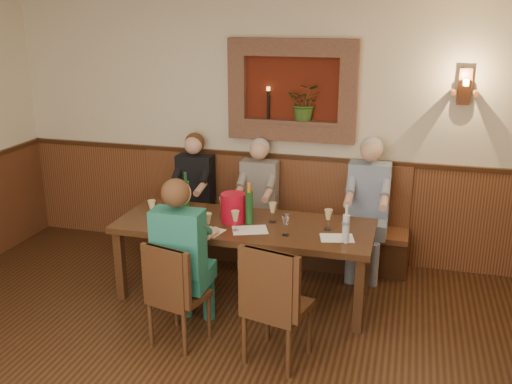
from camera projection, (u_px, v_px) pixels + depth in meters
The scene contains 30 objects.
room_shell at pixel (152, 149), 3.28m from camera, with size 6.04×6.04×2.82m.
wainscoting at pixel (164, 345), 3.68m from camera, with size 6.02×6.02×1.15m.
wall_niche at pixel (295, 95), 5.95m from camera, with size 1.36×0.30×1.06m.
wall_sconce at pixel (464, 87), 5.48m from camera, with size 0.25×0.20×0.35m.
dining_table at pixel (244, 231), 5.35m from camera, with size 2.40×0.90×0.75m.
bench at pixel (269, 229), 6.33m from camera, with size 3.00×0.45×1.11m.
chair_near_left at pixel (178, 313), 4.71m from camera, with size 0.49×0.49×0.91m.
chair_near_right at pixel (276, 327), 4.45m from camera, with size 0.54×0.54×1.01m.
person_bench_left at pixel (194, 206), 6.37m from camera, with size 0.40×0.49×1.37m.
person_bench_mid at pixel (257, 212), 6.18m from camera, with size 0.39×0.48×1.36m.
person_bench_right at pixel (366, 219), 5.88m from camera, with size 0.43×0.52×1.44m.
person_chair_front at pixel (184, 271), 4.74m from camera, with size 0.41×0.51×1.41m.
spittoon_bucket at pixel (233, 208), 5.34m from camera, with size 0.24×0.24×0.27m, color red.
wine_bottle_green_a at pixel (249, 207), 5.27m from camera, with size 0.08×0.08×0.40m.
wine_bottle_green_b at pixel (186, 195), 5.61m from camera, with size 0.07×0.07×0.39m.
water_bottle at pixel (346, 228), 4.85m from camera, with size 0.07×0.07×0.34m.
tasting_sheet_a at pixel (165, 223), 5.33m from camera, with size 0.27×0.19×0.00m, color white.
tasting_sheet_b at pixel (250, 230), 5.16m from camera, with size 0.31×0.22×0.00m, color white.
tasting_sheet_c at pixel (337, 238), 4.98m from camera, with size 0.29×0.21×0.00m, color white.
tasting_sheet_d at pixel (206, 231), 5.14m from camera, with size 0.31×0.22×0.00m, color white.
wine_glass_0 at pixel (273, 213), 5.33m from camera, with size 0.08×0.08×0.19m, color #D1BB7D, non-canonical shape.
wine_glass_1 at pixel (176, 202), 5.61m from camera, with size 0.08×0.08×0.19m, color white, non-canonical shape.
wine_glass_2 at pixel (346, 232), 4.87m from camera, with size 0.08×0.08×0.19m, color white, non-canonical shape.
wine_glass_3 at pixel (286, 225), 5.02m from camera, with size 0.08×0.08×0.19m, color white, non-canonical shape.
wine_glass_4 at pixel (208, 223), 5.06m from camera, with size 0.08×0.08×0.19m, color #D1BB7D, non-canonical shape.
wine_glass_5 at pixel (179, 216), 5.24m from camera, with size 0.08×0.08×0.19m, color #D1BB7D, non-canonical shape.
wine_glass_6 at pixel (223, 207), 5.48m from camera, with size 0.08×0.08×0.19m, color white, non-canonical shape.
wine_glass_7 at pixel (152, 210), 5.40m from camera, with size 0.08×0.08×0.19m, color #D1BB7D, non-canonical shape.
wine_glass_8 at pixel (235, 221), 5.12m from camera, with size 0.08×0.08×0.19m, color #D1BB7D, non-canonical shape.
wine_glass_9 at pixel (328, 220), 5.15m from camera, with size 0.08×0.08×0.19m, color #D1BB7D, non-canonical shape.
Camera 1 is at (1.42, -2.93, 2.66)m, focal length 40.00 mm.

